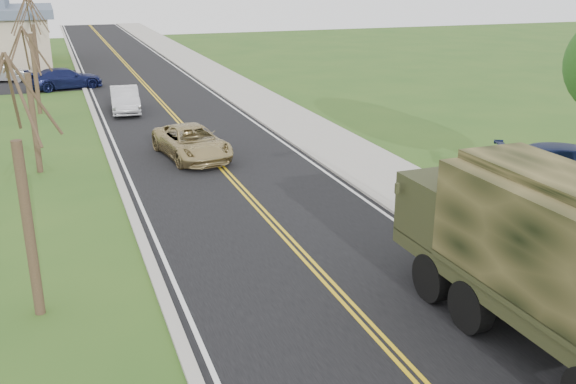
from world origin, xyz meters
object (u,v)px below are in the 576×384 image
sedan_silver (125,100)px  suv_champagne (192,142)px  military_truck (550,248)px  pickup_navy (571,166)px

sedan_silver → suv_champagne: bearing=-77.8°
suv_champagne → sedan_silver: (-1.58, 10.72, 0.03)m
military_truck → sedan_silver: bearing=100.2°
military_truck → suv_champagne: size_ratio=1.57×
suv_champagne → military_truck: bearing=-84.7°
military_truck → pickup_navy: bearing=43.2°
pickup_navy → sedan_silver: bearing=62.7°
military_truck → pickup_navy: size_ratio=1.44×
military_truck → sedan_silver: military_truck is taller
military_truck → sedan_silver: 28.28m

